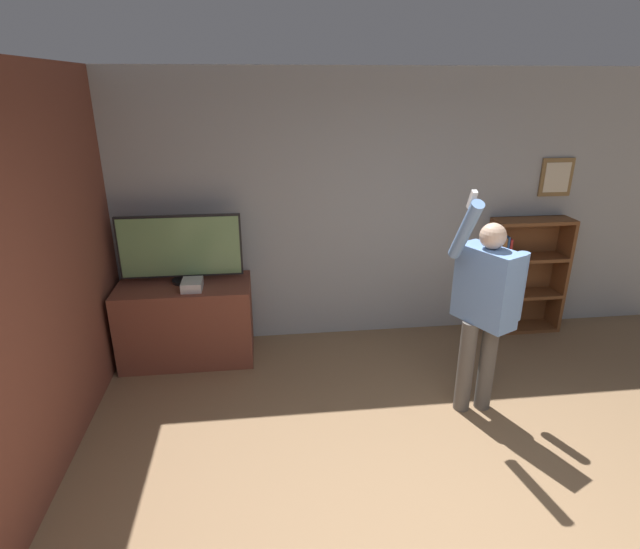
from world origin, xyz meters
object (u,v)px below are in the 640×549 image
Objects in this scene: television at (181,248)px; game_console at (192,285)px; person at (485,302)px; bookshelf at (518,279)px.

television reaches higher than game_console.
bookshelf is at bearing 116.59° from person.
television is 0.91× the size of bookshelf.
television is 4.79× the size of game_console.
bookshelf reaches higher than game_console.
person is (-1.02, -1.34, 0.38)m from bookshelf.
bookshelf is (3.36, 0.33, -0.23)m from game_console.
game_console is 3.38m from bookshelf.
game_console is at bearing -139.53° from person.
television is at bearing -177.71° from bookshelf.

